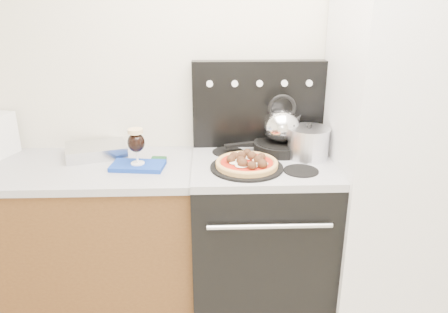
{
  "coord_description": "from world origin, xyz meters",
  "views": [
    {
      "loc": [
        -0.21,
        -1.02,
        1.77
      ],
      "look_at": [
        -0.13,
        1.05,
        1.0
      ],
      "focal_mm": 35.0,
      "sensor_mm": 36.0,
      "label": 1
    }
  ],
  "objects_px": {
    "pizza_pan": "(247,167)",
    "skillet": "(280,147)",
    "beer_glass": "(136,146)",
    "stove_body": "(260,238)",
    "pizza": "(247,162)",
    "oven_mitt": "(138,166)",
    "stock_pot": "(308,144)",
    "base_cabinet": "(69,241)",
    "fridge": "(392,156)",
    "tea_kettle": "(281,123)"
  },
  "relations": [
    {
      "from": "pizza_pan",
      "to": "tea_kettle",
      "type": "height_order",
      "value": "tea_kettle"
    },
    {
      "from": "skillet",
      "to": "stock_pot",
      "type": "xyz_separation_m",
      "value": [
        0.13,
        -0.11,
        0.05
      ]
    },
    {
      "from": "beer_glass",
      "to": "pizza",
      "type": "bearing_deg",
      "value": -7.79
    },
    {
      "from": "beer_glass",
      "to": "stock_pot",
      "type": "bearing_deg",
      "value": 4.43
    },
    {
      "from": "beer_glass",
      "to": "pizza_pan",
      "type": "distance_m",
      "value": 0.59
    },
    {
      "from": "pizza_pan",
      "to": "pizza",
      "type": "bearing_deg",
      "value": 0.0
    },
    {
      "from": "oven_mitt",
      "to": "pizza_pan",
      "type": "relative_size",
      "value": 0.73
    },
    {
      "from": "stove_body",
      "to": "oven_mitt",
      "type": "xyz_separation_m",
      "value": [
        -0.67,
        -0.02,
        0.47
      ]
    },
    {
      "from": "fridge",
      "to": "oven_mitt",
      "type": "relative_size",
      "value": 6.84
    },
    {
      "from": "stove_body",
      "to": "fridge",
      "type": "height_order",
      "value": "fridge"
    },
    {
      "from": "skillet",
      "to": "stock_pot",
      "type": "distance_m",
      "value": 0.18
    },
    {
      "from": "fridge",
      "to": "tea_kettle",
      "type": "distance_m",
      "value": 0.62
    },
    {
      "from": "base_cabinet",
      "to": "beer_glass",
      "type": "xyz_separation_m",
      "value": [
        0.44,
        -0.05,
        0.59
      ]
    },
    {
      "from": "beer_glass",
      "to": "stock_pot",
      "type": "distance_m",
      "value": 0.93
    },
    {
      "from": "base_cabinet",
      "to": "stock_pot",
      "type": "distance_m",
      "value": 1.48
    },
    {
      "from": "stock_pot",
      "to": "oven_mitt",
      "type": "bearing_deg",
      "value": -175.57
    },
    {
      "from": "stove_body",
      "to": "pizza_pan",
      "type": "distance_m",
      "value": 0.51
    },
    {
      "from": "stove_body",
      "to": "pizza",
      "type": "relative_size",
      "value": 2.74
    },
    {
      "from": "skillet",
      "to": "tea_kettle",
      "type": "xyz_separation_m",
      "value": [
        0.0,
        0.0,
        0.14
      ]
    },
    {
      "from": "stock_pot",
      "to": "skillet",
      "type": "bearing_deg",
      "value": 141.38
    },
    {
      "from": "pizza_pan",
      "to": "skillet",
      "type": "relative_size",
      "value": 1.24
    },
    {
      "from": "stove_body",
      "to": "tea_kettle",
      "type": "xyz_separation_m",
      "value": [
        0.12,
        0.16,
        0.65
      ]
    },
    {
      "from": "fridge",
      "to": "skillet",
      "type": "relative_size",
      "value": 6.19
    },
    {
      "from": "pizza",
      "to": "oven_mitt",
      "type": "bearing_deg",
      "value": 172.21
    },
    {
      "from": "base_cabinet",
      "to": "pizza_pan",
      "type": "relative_size",
      "value": 3.82
    },
    {
      "from": "fridge",
      "to": "base_cabinet",
      "type": "bearing_deg",
      "value": 178.41
    },
    {
      "from": "oven_mitt",
      "to": "beer_glass",
      "type": "height_order",
      "value": "beer_glass"
    },
    {
      "from": "pizza",
      "to": "beer_glass",
      "type": "bearing_deg",
      "value": 172.21
    },
    {
      "from": "beer_glass",
      "to": "pizza_pan",
      "type": "height_order",
      "value": "beer_glass"
    },
    {
      "from": "fridge",
      "to": "skillet",
      "type": "height_order",
      "value": "fridge"
    },
    {
      "from": "base_cabinet",
      "to": "fridge",
      "type": "height_order",
      "value": "fridge"
    },
    {
      "from": "pizza",
      "to": "skillet",
      "type": "xyz_separation_m",
      "value": [
        0.22,
        0.26,
        -0.01
      ]
    },
    {
      "from": "skillet",
      "to": "stove_body",
      "type": "bearing_deg",
      "value": -127.7
    },
    {
      "from": "pizza_pan",
      "to": "skillet",
      "type": "distance_m",
      "value": 0.34
    },
    {
      "from": "fridge",
      "to": "beer_glass",
      "type": "distance_m",
      "value": 1.37
    },
    {
      "from": "pizza",
      "to": "stock_pot",
      "type": "relative_size",
      "value": 1.45
    },
    {
      "from": "oven_mitt",
      "to": "pizza_pan",
      "type": "bearing_deg",
      "value": -7.79
    },
    {
      "from": "pizza_pan",
      "to": "fridge",
      "type": "bearing_deg",
      "value": 5.45
    },
    {
      "from": "base_cabinet",
      "to": "pizza",
      "type": "distance_m",
      "value": 1.15
    },
    {
      "from": "pizza_pan",
      "to": "stock_pot",
      "type": "relative_size",
      "value": 1.71
    },
    {
      "from": "beer_glass",
      "to": "stove_body",
      "type": "bearing_deg",
      "value": 1.91
    },
    {
      "from": "fridge",
      "to": "pizza_pan",
      "type": "xyz_separation_m",
      "value": [
        -0.79,
        -0.08,
        -0.02
      ]
    },
    {
      "from": "base_cabinet",
      "to": "pizza_pan",
      "type": "bearing_deg",
      "value": -7.09
    },
    {
      "from": "base_cabinet",
      "to": "beer_glass",
      "type": "relative_size",
      "value": 7.37
    },
    {
      "from": "oven_mitt",
      "to": "tea_kettle",
      "type": "relative_size",
      "value": 1.2
    },
    {
      "from": "oven_mitt",
      "to": "pizza",
      "type": "height_order",
      "value": "pizza"
    },
    {
      "from": "base_cabinet",
      "to": "tea_kettle",
      "type": "distance_m",
      "value": 1.4
    },
    {
      "from": "beer_glass",
      "to": "stock_pot",
      "type": "relative_size",
      "value": 0.89
    },
    {
      "from": "pizza",
      "to": "tea_kettle",
      "type": "height_order",
      "value": "tea_kettle"
    },
    {
      "from": "base_cabinet",
      "to": "stock_pot",
      "type": "xyz_separation_m",
      "value": [
        1.36,
        0.02,
        0.57
      ]
    }
  ]
}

